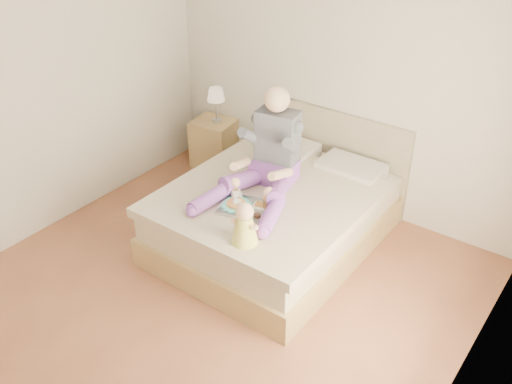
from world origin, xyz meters
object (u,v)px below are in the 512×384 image
Objects in this scene: baby at (245,226)px; adult at (268,160)px; nightstand at (214,143)px; tray at (246,206)px; bed at (279,211)px.

adult is at bearing 107.17° from baby.
nightstand is 0.48× the size of adult.
adult is at bearing 82.67° from tray.
bed is 3.84× the size of nightstand.
nightstand is 2.47m from baby.
baby reaches higher than tray.
bed is 0.58m from adult.
tray is (0.07, -0.42, -0.25)m from adult.
baby is (0.35, -0.80, -0.13)m from adult.
bed reaches higher than tray.
baby is (0.29, -0.38, 0.12)m from tray.
bed is 4.30× the size of tray.
bed is at bearing 39.42° from adult.
tray is at bearing -50.02° from nightstand.
baby is at bearing -72.88° from bed.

